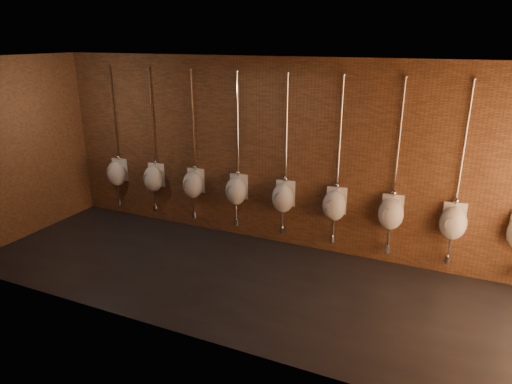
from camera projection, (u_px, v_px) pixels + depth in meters
ground at (237, 278)px, 6.95m from camera, size 8.50×8.50×0.00m
room_shell at (235, 150)px, 6.29m from camera, size 8.54×3.04×3.22m
urinal_0 at (117, 173)px, 9.13m from camera, size 0.44×0.40×2.72m
urinal_1 at (153, 178)px, 8.78m from camera, size 0.44×0.40×2.72m
urinal_2 at (193, 184)px, 8.44m from camera, size 0.44×0.40×2.72m
urinal_3 at (236, 190)px, 8.09m from camera, size 0.44×0.40×2.72m
urinal_4 at (283, 197)px, 7.74m from camera, size 0.44×0.40×2.72m
urinal_5 at (335, 204)px, 7.40m from camera, size 0.44×0.40×2.72m
urinal_6 at (391, 213)px, 7.05m from camera, size 0.44×0.40×2.72m
urinal_7 at (453, 222)px, 6.71m from camera, size 0.44×0.40×2.72m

